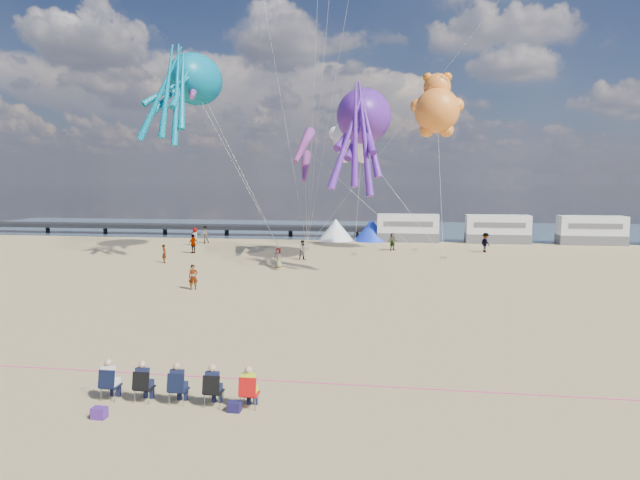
# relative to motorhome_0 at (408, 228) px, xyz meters

# --- Properties ---
(ground) EXTENTS (120.00, 120.00, 0.00)m
(ground) POSITION_rel_motorhome_0_xyz_m (-6.00, -40.00, -1.50)
(ground) COLOR tan
(ground) RESTS_ON ground
(water) EXTENTS (120.00, 120.00, 0.00)m
(water) POSITION_rel_motorhome_0_xyz_m (-6.00, 15.00, -1.48)
(water) COLOR #344F64
(water) RESTS_ON ground
(pier) EXTENTS (60.00, 3.00, 0.50)m
(pier) POSITION_rel_motorhome_0_xyz_m (-34.00, 4.00, -0.50)
(pier) COLOR black
(pier) RESTS_ON ground
(motorhome_0) EXTENTS (6.60, 2.50, 3.00)m
(motorhome_0) POSITION_rel_motorhome_0_xyz_m (0.00, 0.00, 0.00)
(motorhome_0) COLOR silver
(motorhome_0) RESTS_ON ground
(motorhome_1) EXTENTS (6.60, 2.50, 3.00)m
(motorhome_1) POSITION_rel_motorhome_0_xyz_m (9.50, 0.00, 0.00)
(motorhome_1) COLOR silver
(motorhome_1) RESTS_ON ground
(motorhome_2) EXTENTS (6.60, 2.50, 3.00)m
(motorhome_2) POSITION_rel_motorhome_0_xyz_m (19.00, 0.00, 0.00)
(motorhome_2) COLOR silver
(motorhome_2) RESTS_ON ground
(tent_white) EXTENTS (4.00, 4.00, 2.40)m
(tent_white) POSITION_rel_motorhome_0_xyz_m (-8.00, 0.00, -0.30)
(tent_white) COLOR white
(tent_white) RESTS_ON ground
(tent_blue) EXTENTS (4.00, 4.00, 2.40)m
(tent_blue) POSITION_rel_motorhome_0_xyz_m (-4.00, 0.00, -0.30)
(tent_blue) COLOR #1933CC
(tent_blue) RESTS_ON ground
(spectator_row) EXTENTS (6.10, 0.90, 1.30)m
(spectator_row) POSITION_rel_motorhome_0_xyz_m (-6.84, -47.30, -0.85)
(spectator_row) COLOR black
(spectator_row) RESTS_ON ground
(cooler_purple) EXTENTS (0.40, 0.30, 0.32)m
(cooler_purple) POSITION_rel_motorhome_0_xyz_m (-8.65, -48.69, -1.34)
(cooler_purple) COLOR #47217D
(cooler_purple) RESTS_ON ground
(cooler_navy) EXTENTS (0.38, 0.28, 0.30)m
(cooler_navy) POSITION_rel_motorhome_0_xyz_m (-5.00, -47.65, -1.35)
(cooler_navy) COLOR #191441
(cooler_navy) RESTS_ON ground
(rope_line) EXTENTS (34.00, 0.03, 0.03)m
(rope_line) POSITION_rel_motorhome_0_xyz_m (-6.00, -45.00, -1.48)
(rope_line) COLOR #F2338C
(rope_line) RESTS_ON ground
(standing_person) EXTENTS (0.68, 0.59, 1.57)m
(standing_person) POSITION_rel_motorhome_0_xyz_m (-13.07, -30.08, -0.72)
(standing_person) COLOR tan
(standing_person) RESTS_ON ground
(beachgoer_0) EXTENTS (0.62, 0.48, 1.52)m
(beachgoer_0) POSITION_rel_motorhome_0_xyz_m (-9.89, -20.57, -0.74)
(beachgoer_0) COLOR #7F6659
(beachgoer_0) RESTS_ON ground
(beachgoer_1) EXTENTS (1.07, 1.03, 1.85)m
(beachgoer_1) POSITION_rel_motorhome_0_xyz_m (-21.49, -5.03, -0.57)
(beachgoer_1) COLOR #7F6659
(beachgoer_1) RESTS_ON ground
(beachgoer_2) EXTENTS (1.03, 1.11, 1.83)m
(beachgoer_2) POSITION_rel_motorhome_0_xyz_m (7.17, -8.43, -0.59)
(beachgoer_2) COLOR #7F6659
(beachgoer_2) RESTS_ON ground
(beachgoer_3) EXTENTS (1.11, 1.31, 1.75)m
(beachgoer_3) POSITION_rel_motorhome_0_xyz_m (-19.62, -13.18, -0.62)
(beachgoer_3) COLOR #7F6659
(beachgoer_3) RESTS_ON ground
(beachgoer_4) EXTENTS (0.99, 0.98, 1.68)m
(beachgoer_4) POSITION_rel_motorhome_0_xyz_m (-1.46, -8.29, -0.66)
(beachgoer_4) COLOR #7F6659
(beachgoer_4) RESTS_ON ground
(beachgoer_5) EXTENTS (0.89, 1.46, 1.50)m
(beachgoer_5) POSITION_rel_motorhome_0_xyz_m (-19.66, -19.44, -0.75)
(beachgoer_5) COLOR #7F6659
(beachgoer_5) RESTS_ON ground
(beachgoer_6) EXTENTS (0.71, 0.81, 1.86)m
(beachgoer_6) POSITION_rel_motorhome_0_xyz_m (-21.78, -7.16, -0.57)
(beachgoer_6) COLOR #7F6659
(beachgoer_6) RESTS_ON ground
(beachgoer_7) EXTENTS (0.98, 0.90, 1.68)m
(beachgoer_7) POSITION_rel_motorhome_0_xyz_m (-8.76, -16.05, -0.66)
(beachgoer_7) COLOR #7F6659
(beachgoer_7) RESTS_ON ground
(sandbag_a) EXTENTS (0.50, 0.35, 0.22)m
(sandbag_a) POSITION_rel_motorhome_0_xyz_m (-11.22, -13.27, -1.39)
(sandbag_a) COLOR gray
(sandbag_a) RESTS_ON ground
(sandbag_b) EXTENTS (0.50, 0.35, 0.22)m
(sandbag_b) POSITION_rel_motorhome_0_xyz_m (-4.75, -12.43, -1.39)
(sandbag_b) COLOR gray
(sandbag_b) RESTS_ON ground
(sandbag_c) EXTENTS (0.50, 0.35, 0.22)m
(sandbag_c) POSITION_rel_motorhome_0_xyz_m (3.03, -13.56, -1.39)
(sandbag_c) COLOR gray
(sandbag_c) RESTS_ON ground
(sandbag_d) EXTENTS (0.50, 0.35, 0.22)m
(sandbag_d) POSITION_rel_motorhome_0_xyz_m (0.66, -8.11, -1.39)
(sandbag_d) COLOR gray
(sandbag_d) RESTS_ON ground
(sandbag_e) EXTENTS (0.50, 0.35, 0.22)m
(sandbag_e) POSITION_rel_motorhome_0_xyz_m (-9.76, -8.56, -1.39)
(sandbag_e) COLOR gray
(sandbag_e) RESTS_ON ground
(kite_octopus_teal) EXTENTS (7.03, 10.38, 10.93)m
(kite_octopus_teal) POSITION_rel_motorhome_0_xyz_m (-18.86, -13.66, 14.11)
(kite_octopus_teal) COLOR #02708D
(kite_octopus_purple) EXTENTS (4.57, 9.56, 10.66)m
(kite_octopus_purple) POSITION_rel_motorhome_0_xyz_m (-3.58, -17.73, 10.20)
(kite_octopus_purple) COLOR #531E94
(kite_panda) EXTENTS (4.79, 4.55, 6.23)m
(kite_panda) POSITION_rel_motorhome_0_xyz_m (-4.74, -14.00, 8.83)
(kite_panda) COLOR white
(kite_teddy_orange) EXTENTS (4.89, 4.62, 6.78)m
(kite_teddy_orange) POSITION_rel_motorhome_0_xyz_m (2.34, -10.96, 11.33)
(kite_teddy_orange) COLOR orange
(windsock_left) EXTENTS (3.31, 7.20, 7.22)m
(windsock_left) POSITION_rel_motorhome_0_xyz_m (-18.69, -14.58, 13.20)
(windsock_left) COLOR red
(windsock_mid) EXTENTS (1.20, 6.58, 6.55)m
(windsock_mid) POSITION_rel_motorhome_0_xyz_m (-8.84, -15.49, 8.05)
(windsock_mid) COLOR red
(windsock_right) EXTENTS (1.53, 5.01, 4.93)m
(windsock_right) POSITION_rel_motorhome_0_xyz_m (-8.94, -14.07, 6.34)
(windsock_right) COLOR red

